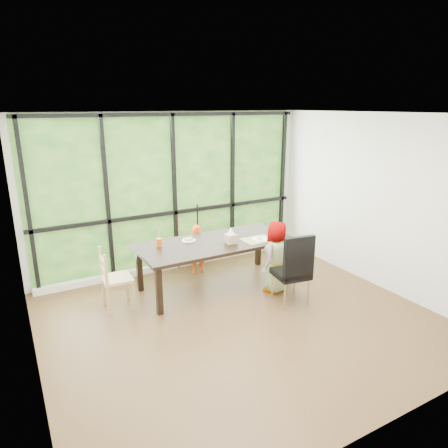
% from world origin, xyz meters
% --- Properties ---
extents(ground, '(5.00, 5.00, 0.00)m').
position_xyz_m(ground, '(0.00, 0.00, 0.00)').
color(ground, black).
rests_on(ground, ground).
extents(back_wall, '(5.00, 0.00, 5.00)m').
position_xyz_m(back_wall, '(0.00, 2.25, 1.35)').
color(back_wall, silver).
rests_on(back_wall, ground).
extents(foliage_backdrop, '(4.80, 0.02, 2.65)m').
position_xyz_m(foliage_backdrop, '(0.00, 2.23, 1.35)').
color(foliage_backdrop, '#1E4F18').
rests_on(foliage_backdrop, back_wall).
extents(window_mullions, '(4.80, 0.06, 2.65)m').
position_xyz_m(window_mullions, '(0.00, 2.19, 1.35)').
color(window_mullions, black).
rests_on(window_mullions, back_wall).
extents(window_sill, '(4.80, 0.12, 0.10)m').
position_xyz_m(window_sill, '(0.00, 2.15, 0.05)').
color(window_sill, silver).
rests_on(window_sill, ground).
extents(dining_table, '(2.43, 1.11, 0.75)m').
position_xyz_m(dining_table, '(0.21, 1.10, 0.38)').
color(dining_table, black).
rests_on(dining_table, ground).
extents(chair_window_leather, '(0.57, 0.57, 1.08)m').
position_xyz_m(chair_window_leather, '(0.19, 2.13, 0.54)').
color(chair_window_leather, black).
rests_on(chair_window_leather, ground).
extents(chair_interior_leather, '(0.52, 0.52, 1.08)m').
position_xyz_m(chair_interior_leather, '(0.89, 0.07, 0.54)').
color(chair_interior_leather, black).
rests_on(chair_interior_leather, ground).
extents(chair_end_beech, '(0.42, 0.43, 0.90)m').
position_xyz_m(chair_end_beech, '(-1.34, 1.14, 0.45)').
color(chair_end_beech, tan).
rests_on(chair_end_beech, ground).
extents(child_toddler, '(0.32, 0.23, 0.85)m').
position_xyz_m(child_toddler, '(0.21, 1.74, 0.43)').
color(child_toddler, '#FE4A0C').
rests_on(child_toddler, ground).
extents(child_older, '(0.65, 0.55, 1.12)m').
position_xyz_m(child_older, '(0.92, 0.50, 0.56)').
color(child_older, gray).
rests_on(child_older, ground).
extents(placemat, '(0.48, 0.35, 0.01)m').
position_xyz_m(placemat, '(0.84, 0.85, 0.75)').
color(placemat, tan).
rests_on(placemat, dining_table).
extents(plate_far, '(0.22, 0.22, 0.01)m').
position_xyz_m(plate_far, '(-0.14, 1.34, 0.76)').
color(plate_far, white).
rests_on(plate_far, dining_table).
extents(plate_near, '(0.25, 0.25, 0.02)m').
position_xyz_m(plate_near, '(0.86, 0.84, 0.76)').
color(plate_near, white).
rests_on(plate_near, dining_table).
extents(orange_cup, '(0.08, 0.08, 0.13)m').
position_xyz_m(orange_cup, '(-0.63, 1.31, 0.81)').
color(orange_cup, '#D94910').
rests_on(orange_cup, dining_table).
extents(green_cup, '(0.08, 0.08, 0.13)m').
position_xyz_m(green_cup, '(1.17, 0.82, 0.82)').
color(green_cup, green).
rests_on(green_cup, dining_table).
extents(white_mug, '(0.09, 0.09, 0.09)m').
position_xyz_m(white_mug, '(1.32, 1.14, 0.80)').
color(white_mug, white).
rests_on(white_mug, dining_table).
extents(tissue_box, '(0.16, 0.16, 0.14)m').
position_xyz_m(tissue_box, '(0.40, 0.94, 0.82)').
color(tissue_box, tan).
rests_on(tissue_box, dining_table).
extents(crepe_rolls_far, '(0.15, 0.12, 0.04)m').
position_xyz_m(crepe_rolls_far, '(-0.14, 1.34, 0.78)').
color(crepe_rolls_far, tan).
rests_on(crepe_rolls_far, plate_far).
extents(crepe_rolls_near, '(0.05, 0.12, 0.04)m').
position_xyz_m(crepe_rolls_near, '(0.86, 0.84, 0.78)').
color(crepe_rolls_near, tan).
rests_on(crepe_rolls_near, plate_near).
extents(straw_white, '(0.01, 0.04, 0.20)m').
position_xyz_m(straw_white, '(-0.63, 1.31, 0.92)').
color(straw_white, white).
rests_on(straw_white, orange_cup).
extents(straw_pink, '(0.01, 0.04, 0.20)m').
position_xyz_m(straw_pink, '(1.17, 0.82, 0.92)').
color(straw_pink, pink).
rests_on(straw_pink, green_cup).
extents(tissue, '(0.12, 0.12, 0.11)m').
position_xyz_m(tissue, '(0.40, 0.94, 0.94)').
color(tissue, white).
rests_on(tissue, tissue_box).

